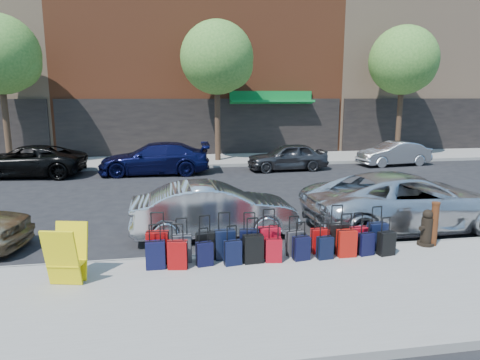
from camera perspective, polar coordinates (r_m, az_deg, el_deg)
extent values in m
plane|color=black|center=(14.01, -0.42, -3.60)|extent=(120.00, 120.00, 0.00)
cube|color=gray|center=(8.00, 7.31, -14.81)|extent=(60.00, 4.00, 0.15)
cube|color=gray|center=(23.73, -4.30, 2.67)|extent=(60.00, 4.00, 0.15)
cube|color=gray|center=(9.79, 3.84, -9.76)|extent=(60.00, 0.08, 0.15)
cube|color=gray|center=(21.74, -3.79, 1.89)|extent=(60.00, 0.08, 0.15)
cube|color=brown|center=(32.09, -6.04, 22.67)|extent=(17.00, 12.00, 20.00)
cube|color=black|center=(25.48, -4.77, 6.92)|extent=(16.66, 0.15, 3.40)
cube|color=#0B6A29|center=(25.72, 4.31, 10.31)|extent=(5.00, 0.91, 0.27)
cube|color=#0B6A29|center=(26.01, 4.16, 11.10)|extent=(5.00, 0.10, 0.60)
cube|color=tan|center=(36.65, 21.42, 18.95)|extent=(15.00, 12.00, 18.00)
cube|color=black|center=(31.22, 26.16, 6.60)|extent=(14.70, 0.15, 3.40)
cylinder|color=black|center=(24.20, -28.78, 7.39)|extent=(0.30, 0.30, 4.80)
sphere|color=#346D24|center=(24.04, -27.98, 13.65)|extent=(2.58, 2.58, 2.58)
cylinder|color=black|center=(23.05, -3.02, 8.62)|extent=(0.30, 0.30, 4.80)
sphere|color=#346D24|center=(23.11, -3.09, 15.99)|extent=(3.80, 3.80, 3.80)
sphere|color=#346D24|center=(23.15, -1.56, 15.05)|extent=(2.58, 2.58, 2.58)
cylinder|color=black|center=(26.41, 20.50, 8.26)|extent=(0.30, 0.30, 4.80)
sphere|color=#346D24|center=(26.46, 20.95, 14.68)|extent=(3.80, 3.80, 3.80)
sphere|color=#346D24|center=(26.74, 22.04, 13.75)|extent=(2.58, 2.58, 2.58)
cube|color=maroon|center=(9.12, -10.91, -8.80)|extent=(0.47, 0.30, 0.67)
cylinder|color=black|center=(8.91, -11.08, -4.40)|extent=(0.25, 0.06, 0.03)
cube|color=#3A3A3F|center=(9.11, -7.73, -9.03)|extent=(0.39, 0.22, 0.58)
cylinder|color=black|center=(8.91, -7.83, -5.21)|extent=(0.22, 0.04, 0.03)
cube|color=black|center=(9.18, -4.61, -8.75)|extent=(0.42, 0.27, 0.60)
cylinder|color=black|center=(8.98, -4.68, -4.87)|extent=(0.22, 0.06, 0.03)
cube|color=black|center=(9.19, -2.03, -8.59)|extent=(0.43, 0.24, 0.63)
cylinder|color=black|center=(8.98, -2.06, -4.48)|extent=(0.24, 0.04, 0.03)
cube|color=black|center=(9.25, 1.25, -8.48)|extent=(0.45, 0.30, 0.62)
cylinder|color=black|center=(9.05, 1.27, -4.49)|extent=(0.23, 0.07, 0.03)
cube|color=#A60A1B|center=(9.31, 3.92, -8.26)|extent=(0.45, 0.26, 0.66)
cylinder|color=black|center=(9.10, 3.98, -4.03)|extent=(0.25, 0.04, 0.03)
cube|color=#37363B|center=(9.47, 7.28, -8.33)|extent=(0.40, 0.27, 0.54)
cylinder|color=black|center=(9.29, 7.37, -4.90)|extent=(0.21, 0.07, 0.03)
cube|color=#A30A0B|center=(9.70, 10.55, -7.98)|extent=(0.37, 0.21, 0.54)
cylinder|color=black|center=(9.52, 10.68, -4.64)|extent=(0.20, 0.04, 0.03)
cube|color=black|center=(9.79, 12.85, -7.51)|extent=(0.45, 0.26, 0.66)
cylinder|color=black|center=(9.59, 13.03, -3.43)|extent=(0.25, 0.04, 0.03)
cube|color=#A10A17|center=(10.01, 15.52, -7.58)|extent=(0.38, 0.23, 0.54)
cylinder|color=black|center=(9.85, 15.70, -4.34)|extent=(0.20, 0.05, 0.03)
cube|color=black|center=(10.20, 17.82, -7.14)|extent=(0.42, 0.25, 0.62)
cylinder|color=black|center=(10.02, 18.04, -3.51)|extent=(0.23, 0.05, 0.03)
cube|color=black|center=(8.87, -11.20, -9.77)|extent=(0.38, 0.22, 0.57)
cylinder|color=black|center=(8.67, -11.36, -5.97)|extent=(0.21, 0.03, 0.03)
cube|color=#93090A|center=(8.79, -8.32, -9.84)|extent=(0.42, 0.28, 0.57)
cylinder|color=black|center=(8.59, -8.44, -5.98)|extent=(0.22, 0.06, 0.03)
cube|color=black|center=(8.88, -4.75, -9.81)|extent=(0.36, 0.25, 0.49)
cylinder|color=black|center=(8.71, -4.81, -6.53)|extent=(0.19, 0.06, 0.03)
cube|color=black|center=(8.89, -0.99, -9.67)|extent=(0.37, 0.25, 0.51)
cylinder|color=black|center=(8.71, -1.00, -6.26)|extent=(0.20, 0.06, 0.03)
cube|color=black|center=(8.99, 1.76, -9.17)|extent=(0.42, 0.26, 0.59)
cylinder|color=black|center=(8.79, 1.79, -5.24)|extent=(0.23, 0.05, 0.03)
cube|color=maroon|center=(9.07, 4.50, -9.34)|extent=(0.36, 0.24, 0.49)
cylinder|color=black|center=(8.90, 4.55, -6.10)|extent=(0.19, 0.06, 0.03)
cube|color=black|center=(9.24, 8.17, -8.99)|extent=(0.37, 0.25, 0.51)
cylinder|color=black|center=(9.06, 8.27, -5.72)|extent=(0.20, 0.06, 0.03)
cube|color=black|center=(9.38, 11.25, -8.86)|extent=(0.35, 0.23, 0.48)
cylinder|color=black|center=(9.22, 11.37, -5.79)|extent=(0.19, 0.05, 0.03)
cube|color=#9F110A|center=(9.60, 14.00, -8.19)|extent=(0.40, 0.23, 0.58)
cylinder|color=black|center=(9.41, 14.19, -4.53)|extent=(0.22, 0.03, 0.03)
cube|color=black|center=(9.81, 16.44, -8.20)|extent=(0.36, 0.24, 0.49)
cylinder|color=black|center=(9.65, 16.61, -5.20)|extent=(0.19, 0.06, 0.03)
cube|color=black|center=(9.93, 18.93, -8.01)|extent=(0.38, 0.26, 0.52)
cylinder|color=black|center=(9.77, 19.14, -4.86)|extent=(0.20, 0.06, 0.03)
cylinder|color=black|center=(10.97, 23.48, -7.78)|extent=(0.38, 0.38, 0.06)
cylinder|color=black|center=(10.87, 23.61, -6.13)|extent=(0.26, 0.26, 0.60)
sphere|color=black|center=(10.77, 23.77, -4.22)|extent=(0.23, 0.23, 0.23)
cylinder|color=black|center=(10.85, 23.64, -5.80)|extent=(0.44, 0.24, 0.11)
cylinder|color=#38190C|center=(10.88, 24.48, -5.41)|extent=(0.17, 0.17, 1.01)
cylinder|color=#38190C|center=(10.75, 24.69, -2.83)|extent=(0.19, 0.19, 0.04)
cube|color=yellow|center=(8.43, -22.72, -9.62)|extent=(0.66, 0.40, 1.09)
cube|color=yellow|center=(8.76, -21.57, -8.74)|extent=(0.66, 0.40, 1.09)
cube|color=yellow|center=(8.65, -22.05, -10.20)|extent=(0.68, 0.53, 0.02)
imported|color=silver|center=(10.98, -3.42, -4.02)|extent=(4.27, 1.61, 1.39)
imported|color=silver|center=(12.40, 21.31, -2.66)|extent=(5.67, 2.84, 1.54)
imported|color=black|center=(21.38, -26.60, 2.27)|extent=(5.28, 2.90, 1.40)
imported|color=#0C0F38|center=(20.11, -11.32, 2.83)|extent=(5.11, 2.26, 1.46)
imported|color=#363639|center=(20.92, 6.31, 3.11)|extent=(3.95, 1.74, 1.32)
imported|color=#ADB0B4|center=(23.65, 19.82, 3.35)|extent=(3.90, 1.73, 1.24)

